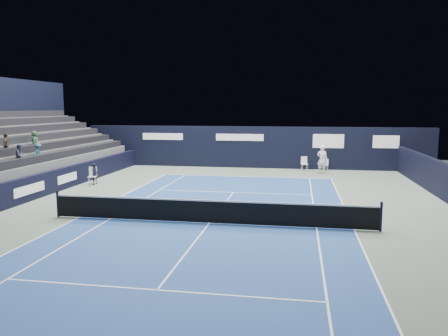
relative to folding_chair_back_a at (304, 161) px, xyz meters
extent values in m
plane|color=#536258|center=(-3.80, -13.60, -0.67)|extent=(48.00, 48.00, 0.00)
cube|color=navy|center=(-3.80, -15.60, -0.67)|extent=(10.97, 23.77, 0.01)
cube|color=black|center=(6.70, -9.60, 0.23)|extent=(0.30, 22.00, 1.80)
cube|color=silver|center=(0.03, -0.14, -0.20)|extent=(0.53, 0.51, 0.04)
cube|color=silver|center=(-0.01, 0.06, 0.07)|extent=(0.44, 0.13, 0.53)
cylinder|color=silver|center=(0.18, 0.08, -0.44)|extent=(0.03, 0.03, 0.47)
cylinder|color=silver|center=(-0.19, 0.00, -0.44)|extent=(0.03, 0.03, 0.47)
cylinder|color=silver|center=(0.26, -0.27, -0.44)|extent=(0.03, 0.03, 0.47)
cylinder|color=silver|center=(-0.11, -0.36, -0.44)|extent=(0.03, 0.03, 0.47)
cube|color=white|center=(-0.02, 0.08, 0.16)|extent=(0.37, 0.16, 0.34)
cube|color=silver|center=(1.51, 0.12, -0.28)|extent=(0.44, 0.42, 0.04)
cube|color=silver|center=(1.55, 0.29, -0.05)|extent=(0.37, 0.11, 0.44)
cylinder|color=silver|center=(1.70, 0.24, -0.48)|extent=(0.02, 0.02, 0.39)
cylinder|color=silver|center=(1.39, 0.30, -0.48)|extent=(0.02, 0.02, 0.39)
cylinder|color=silver|center=(1.63, -0.06, -0.48)|extent=(0.02, 0.02, 0.39)
cylinder|color=silver|center=(1.33, 0.01, -0.48)|extent=(0.02, 0.02, 0.39)
cube|color=white|center=(-12.35, -8.19, -0.19)|extent=(0.56, 0.54, 0.04)
cube|color=white|center=(-12.40, -7.98, 0.10)|extent=(0.46, 0.15, 0.55)
cylinder|color=white|center=(-12.20, -7.96, -0.43)|extent=(0.03, 0.03, 0.48)
cylinder|color=white|center=(-12.59, -8.05, -0.43)|extent=(0.03, 0.03, 0.48)
cylinder|color=white|center=(-12.11, -8.32, -0.43)|extent=(0.03, 0.03, 0.48)
cylinder|color=white|center=(-12.49, -8.42, -0.43)|extent=(0.03, 0.03, 0.48)
imported|color=black|center=(-12.27, -8.02, -0.05)|extent=(0.41, 0.52, 1.24)
cube|color=white|center=(-3.80, -3.71, -0.66)|extent=(10.97, 0.06, 0.00)
cube|color=white|center=(1.68, -15.60, -0.66)|extent=(0.06, 23.77, 0.00)
cube|color=white|center=(-9.29, -15.60, -0.66)|extent=(0.06, 23.77, 0.00)
cube|color=white|center=(0.31, -15.60, -0.66)|extent=(0.06, 23.77, 0.00)
cube|color=white|center=(-7.92, -15.60, -0.66)|extent=(0.06, 23.77, 0.00)
cube|color=white|center=(-3.80, -9.20, -0.66)|extent=(8.23, 0.06, 0.00)
cube|color=white|center=(-3.80, -22.00, -0.66)|extent=(8.23, 0.06, 0.00)
cube|color=white|center=(-3.80, -15.60, -0.66)|extent=(0.06, 12.80, 0.00)
cube|color=white|center=(-3.80, -3.86, -0.66)|extent=(0.06, 0.30, 0.00)
cylinder|color=black|center=(2.60, -15.60, -0.12)|extent=(0.10, 0.10, 1.10)
cylinder|color=black|center=(-10.20, -15.60, -0.12)|extent=(0.10, 0.10, 1.10)
cube|color=black|center=(-3.80, -15.60, -0.21)|extent=(12.80, 0.03, 0.86)
cube|color=white|center=(-3.80, -15.60, 0.24)|extent=(12.80, 0.05, 0.06)
cube|color=black|center=(-3.80, 0.90, 0.88)|extent=(26.00, 0.60, 3.10)
cube|color=silver|center=(-10.80, 0.58, 1.63)|extent=(3.20, 0.02, 0.50)
cube|color=silver|center=(-4.80, 0.58, 1.63)|extent=(3.60, 0.02, 0.50)
cube|color=silver|center=(1.70, 0.58, 1.43)|extent=(2.20, 0.02, 1.00)
cube|color=silver|center=(5.70, 0.58, 1.43)|extent=(1.80, 0.02, 0.90)
cube|color=black|center=(-13.30, -9.60, -0.07)|extent=(0.30, 22.00, 1.20)
cube|color=silver|center=(-13.13, -13.10, -0.07)|extent=(0.02, 2.40, 0.45)
cube|color=silver|center=(-13.13, -9.60, -0.07)|extent=(0.02, 2.00, 0.45)
cube|color=#525255|center=(-13.90, -8.60, 0.15)|extent=(0.90, 16.00, 1.65)
cube|color=#515154|center=(-14.80, -8.60, 0.38)|extent=(0.90, 16.00, 2.10)
cube|color=#545457|center=(-15.70, -8.60, 0.60)|extent=(0.90, 16.00, 2.55)
cube|color=#515053|center=(-16.60, -8.60, 0.83)|extent=(0.90, 16.00, 3.00)
cube|color=#535356|center=(-17.50, -8.60, 1.05)|extent=(0.90, 16.00, 3.45)
cube|color=black|center=(-13.90, -8.60, 1.18)|extent=(0.63, 15.20, 0.40)
cube|color=black|center=(-14.80, -8.60, 1.63)|extent=(0.63, 15.20, 0.40)
cube|color=black|center=(-15.70, -8.60, 2.08)|extent=(0.63, 15.20, 0.40)
cube|color=black|center=(-16.60, -8.60, 2.53)|extent=(0.63, 15.20, 0.40)
cube|color=black|center=(-17.50, -8.60, 2.98)|extent=(0.63, 15.20, 0.40)
imported|color=#2B2B48|center=(-13.90, -12.57, 1.52)|extent=(0.46, 0.56, 1.07)
imported|color=#2A5562|center=(-13.90, -11.03, 1.48)|extent=(0.42, 0.67, 1.00)
imported|color=#433628|center=(-14.80, -12.32, 1.99)|extent=(0.49, 0.71, 1.12)
imported|color=#2E4D30|center=(-14.80, -9.94, 1.99)|extent=(0.54, 0.65, 1.13)
imported|color=white|center=(1.20, -1.36, 0.31)|extent=(0.83, 0.69, 1.95)
cylinder|color=black|center=(1.05, -1.66, 0.38)|extent=(0.03, 0.29, 0.13)
torus|color=black|center=(1.05, -1.91, 0.48)|extent=(0.30, 0.13, 0.29)
camera|label=1|loc=(-0.43, -31.85, 3.81)|focal=35.00mm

